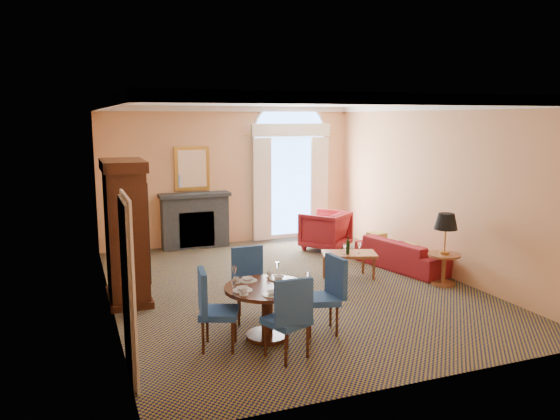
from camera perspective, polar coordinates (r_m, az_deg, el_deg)
name	(u,v)px	position (r m, az deg, el deg)	size (l,w,h in m)	color
ground	(290,287)	(9.69, 1.08, -8.06)	(7.50, 7.50, 0.00)	#101233
room_envelope	(275,142)	(9.85, -0.49, 7.10)	(6.04, 7.52, 3.45)	tan
armoire	(126,234)	(9.10, -15.80, -2.42)	(0.66, 1.17, 2.29)	black
dining_table	(267,299)	(7.41, -1.35, -9.29)	(1.15, 1.15, 0.93)	black
dining_chair_north	(250,279)	(8.10, -3.19, -7.16)	(0.60, 0.60, 1.07)	navy
dining_chair_south	(290,314)	(6.72, 1.05, -10.77)	(0.62, 0.62, 1.07)	navy
dining_chair_east	(328,289)	(7.64, 5.05, -8.25)	(0.57, 0.57, 1.07)	navy
dining_chair_west	(211,304)	(7.08, -7.19, -9.74)	(0.62, 0.62, 1.07)	navy
sofa	(403,254)	(11.07, 12.76, -4.47)	(2.00, 0.78, 0.59)	maroon
armchair	(325,230)	(12.35, 4.76, -2.12)	(0.93, 0.95, 0.87)	maroon
coffee_table	(349,255)	(10.13, 7.24, -4.69)	(1.10, 0.84, 0.82)	brown
side_table	(445,239)	(10.05, 16.87, -2.96)	(0.57, 0.57, 1.27)	brown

